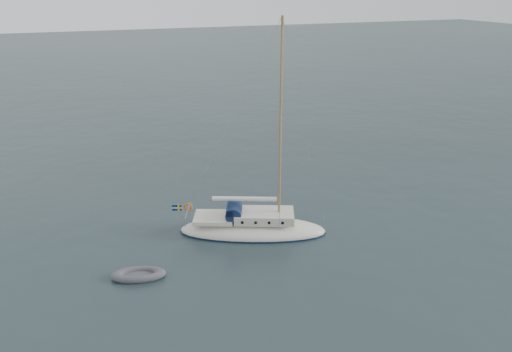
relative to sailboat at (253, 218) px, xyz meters
name	(u,v)px	position (x,y,z in m)	size (l,w,h in m)	color
ground	(287,233)	(1.99, -0.76, -1.03)	(300.00, 300.00, 0.00)	black
sailboat	(253,218)	(0.00, 0.00, 0.00)	(9.54, 2.86, 13.58)	beige
dinghy	(138,275)	(-7.46, -2.56, -0.85)	(2.88, 1.30, 0.41)	#4F4F54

